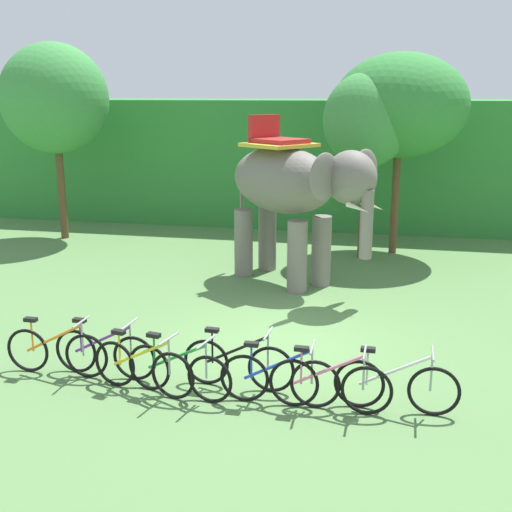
# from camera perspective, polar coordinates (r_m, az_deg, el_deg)

# --- Properties ---
(ground_plane) EXTENTS (80.00, 80.00, 0.00)m
(ground_plane) POSITION_cam_1_polar(r_m,az_deg,el_deg) (11.23, 2.68, -7.89)
(ground_plane) COLOR #567F47
(foliage_hedge) EXTENTS (36.00, 6.00, 4.04)m
(foliage_hedge) POSITION_cam_1_polar(r_m,az_deg,el_deg) (22.80, 7.82, 8.65)
(foliage_hedge) COLOR #338438
(foliage_hedge) RESTS_ON ground
(tree_far_right) EXTENTS (3.07, 3.07, 5.67)m
(tree_far_right) POSITION_cam_1_polar(r_m,az_deg,el_deg) (19.67, -17.60, 13.27)
(tree_far_right) COLOR brown
(tree_far_right) RESTS_ON ground
(tree_center) EXTENTS (2.24, 2.24, 4.79)m
(tree_center) POSITION_cam_1_polar(r_m,az_deg,el_deg) (16.65, 9.93, 11.84)
(tree_center) COLOR brown
(tree_center) RESTS_ON ground
(tree_right) EXTENTS (3.50, 3.50, 5.29)m
(tree_right) POSITION_cam_1_polar(r_m,az_deg,el_deg) (17.35, 12.80, 13.00)
(tree_right) COLOR brown
(tree_right) RESTS_ON ground
(elephant) EXTENTS (3.93, 3.41, 3.78)m
(elephant) POSITION_cam_1_polar(r_m,az_deg,el_deg) (14.24, 3.29, 6.09)
(elephant) COLOR slate
(elephant) RESTS_ON ground
(bike_orange) EXTENTS (1.71, 0.52, 0.92)m
(bike_orange) POSITION_cam_1_polar(r_m,az_deg,el_deg) (10.40, -17.46, -8.15)
(bike_orange) COLOR black
(bike_orange) RESTS_ON ground
(bike_purple) EXTENTS (1.71, 0.52, 0.92)m
(bike_purple) POSITION_cam_1_polar(r_m,az_deg,el_deg) (10.15, -13.43, -8.43)
(bike_purple) COLOR black
(bike_purple) RESTS_ON ground
(bike_yellow) EXTENTS (1.68, 0.56, 0.92)m
(bike_yellow) POSITION_cam_1_polar(r_m,az_deg,el_deg) (9.52, -10.11, -9.82)
(bike_yellow) COLOR black
(bike_yellow) RESTS_ON ground
(bike_green) EXTENTS (1.68, 0.55, 0.92)m
(bike_green) POSITION_cam_1_polar(r_m,az_deg,el_deg) (9.34, -6.97, -10.21)
(bike_green) COLOR black
(bike_green) RESTS_ON ground
(bike_black) EXTENTS (1.71, 0.52, 0.92)m
(bike_black) POSITION_cam_1_polar(r_m,az_deg,el_deg) (9.51, -1.63, -9.62)
(bike_black) COLOR black
(bike_black) RESTS_ON ground
(bike_blue) EXTENTS (1.71, 0.52, 0.92)m
(bike_blue) POSITION_cam_1_polar(r_m,az_deg,el_deg) (9.04, 2.09, -10.96)
(bike_blue) COLOR black
(bike_blue) RESTS_ON ground
(bike_pink) EXTENTS (1.71, 0.52, 0.92)m
(bike_pink) POSITION_cam_1_polar(r_m,az_deg,el_deg) (8.93, 6.61, -11.38)
(bike_pink) COLOR black
(bike_pink) RESTS_ON ground
(bike_white) EXTENTS (1.71, 0.52, 0.92)m
(bike_white) POSITION_cam_1_polar(r_m,az_deg,el_deg) (9.06, 12.43, -11.27)
(bike_white) COLOR black
(bike_white) RESTS_ON ground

